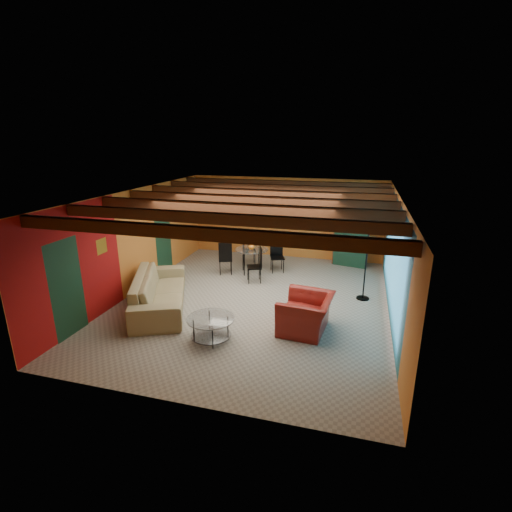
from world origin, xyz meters
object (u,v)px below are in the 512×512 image
(dining_table, at_px, (252,256))
(armoire, at_px, (351,237))
(vase, at_px, (251,237))
(potted_plant, at_px, (354,202))
(armchair, at_px, (306,314))
(floor_lamp, at_px, (366,262))
(sofa, at_px, (160,291))
(coffee_table, at_px, (211,329))

(dining_table, bearing_deg, armoire, 29.63)
(vase, bearing_deg, potted_plant, 29.63)
(armchair, height_order, vase, vase)
(armchair, height_order, potted_plant, potted_plant)
(armchair, height_order, dining_table, dining_table)
(floor_lamp, bearing_deg, vase, 160.86)
(dining_table, height_order, vase, vase)
(sofa, xyz_separation_m, dining_table, (1.46, 2.98, 0.09))
(armchair, relative_size, floor_lamp, 0.60)
(sofa, bearing_deg, coffee_table, -146.85)
(coffee_table, distance_m, armoire, 6.31)
(vase, bearing_deg, coffee_table, -85.41)
(armoire, bearing_deg, armchair, -86.78)
(coffee_table, xyz_separation_m, dining_table, (-0.33, 4.12, 0.27))
(vase, bearing_deg, sofa, -116.05)
(armchair, height_order, coffee_table, armchair)
(sofa, relative_size, coffee_table, 2.95)
(potted_plant, distance_m, vase, 3.41)
(potted_plant, bearing_deg, floor_lamp, -80.79)
(coffee_table, xyz_separation_m, vase, (-0.33, 4.12, 0.88))
(sofa, height_order, armchair, sofa)
(sofa, relative_size, armchair, 2.40)
(armchair, distance_m, vase, 3.91)
(potted_plant, height_order, vase, potted_plant)
(dining_table, distance_m, vase, 0.61)
(floor_lamp, height_order, vase, floor_lamp)
(armchair, relative_size, armoire, 0.66)
(armchair, relative_size, dining_table, 0.61)
(vase, bearing_deg, floor_lamp, -19.14)
(armoire, bearing_deg, dining_table, -138.59)
(vase, bearing_deg, armchair, -56.22)
(dining_table, height_order, floor_lamp, floor_lamp)
(coffee_table, distance_m, vase, 4.22)
(potted_plant, bearing_deg, coffee_table, -113.78)
(armoire, bearing_deg, floor_lamp, -69.02)
(coffee_table, bearing_deg, armchair, 27.08)
(sofa, bearing_deg, vase, -50.36)
(armchair, bearing_deg, potted_plant, 176.67)
(armchair, height_order, armoire, armoire)
(armchair, distance_m, floor_lamp, 2.44)
(sofa, height_order, floor_lamp, floor_lamp)
(coffee_table, height_order, potted_plant, potted_plant)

